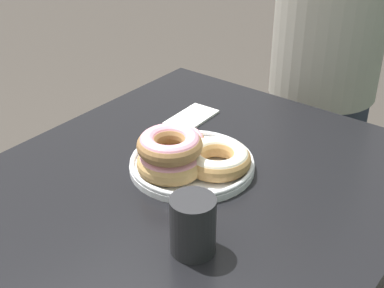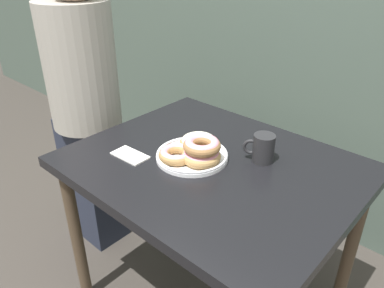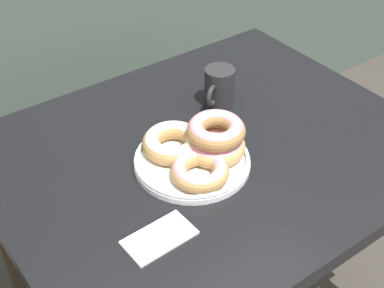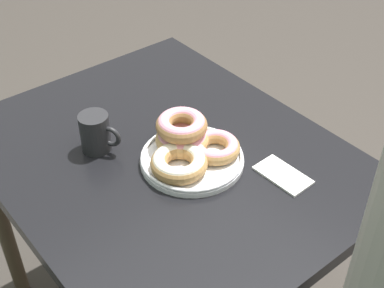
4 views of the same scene
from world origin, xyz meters
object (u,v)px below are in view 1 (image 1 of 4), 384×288
Objects in this scene: donut_plate at (187,155)px; person_figure at (326,64)px; dining_table at (182,223)px; coffee_mug at (193,224)px; napkin at (191,118)px.

donut_plate is 0.68m from person_figure.
coffee_mug is at bearing 44.89° from dining_table.
napkin is (-0.38, -0.30, -0.05)m from coffee_mug.
dining_table is 0.75m from person_figure.
coffee_mug is (0.13, 0.13, 0.14)m from dining_table.
dining_table is at bearing 3.32° from person_figure.
napkin is at bearing -15.16° from person_figure.
person_figure reaches higher than coffee_mug.
coffee_mug is 0.49m from napkin.
person_figure is 10.22× the size of napkin.
dining_table is 0.14m from donut_plate.
napkin reaches higher than dining_table.
napkin is (-0.26, -0.17, 0.09)m from dining_table.
dining_table is 0.69× the size of person_figure.
coffee_mug is 0.76× the size of napkin.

